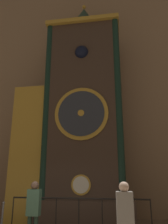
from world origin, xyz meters
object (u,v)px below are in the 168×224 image
at_px(stanchion_post, 2,223).
at_px(visitor_near, 34,207).
at_px(clock_tower, 75,118).
at_px(visitor_far, 125,216).

bearing_deg(stanchion_post, visitor_near, -39.93).
height_order(visitor_near, stanchion_post, visitor_near).
relative_size(clock_tower, visitor_near, 6.16).
height_order(clock_tower, stanchion_post, clock_tower).
bearing_deg(clock_tower, stanchion_post, -137.49).
distance_m(clock_tower, visitor_far, 5.59).
distance_m(clock_tower, visitor_near, 4.51).
bearing_deg(stanchion_post, visitor_far, -30.57).
bearing_deg(clock_tower, visitor_near, -98.07).
xyz_separation_m(visitor_far, stanchion_post, (-3.93, 2.32, -0.71)).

